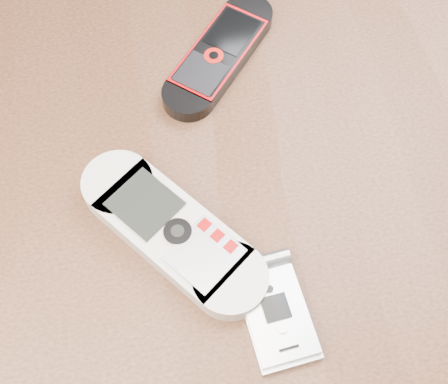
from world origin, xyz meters
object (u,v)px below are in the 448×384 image
at_px(nokia_black_red, 219,54).
at_px(motorola_razr, 276,313).
at_px(nokia_white, 172,231).
at_px(table, 219,247).

xyz_separation_m(nokia_black_red, motorola_razr, (0.00, -0.25, -0.00)).
height_order(nokia_white, nokia_black_red, nokia_white).
relative_size(table, motorola_razr, 13.11).
bearing_deg(nokia_white, motorola_razr, -87.65).
height_order(nokia_black_red, motorola_razr, nokia_black_red).
xyz_separation_m(nokia_white, motorola_razr, (0.07, -0.08, -0.00)).
relative_size(nokia_white, motorola_razr, 1.98).
bearing_deg(motorola_razr, nokia_black_red, 84.45).
distance_m(nokia_white, nokia_black_red, 0.18).
relative_size(table, nokia_white, 6.63).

